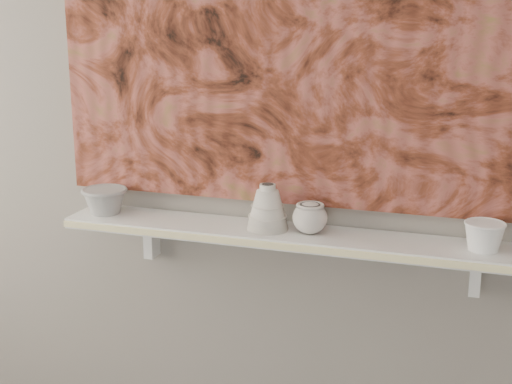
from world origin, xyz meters
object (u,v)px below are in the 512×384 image
at_px(cup_cream, 310,218).
at_px(bowl_white, 484,236).
at_px(bowl_grey, 105,200).
at_px(painting, 308,10).
at_px(bell_vessel, 268,207).
at_px(shelf, 297,237).

height_order(cup_cream, bowl_white, cup_cream).
bearing_deg(cup_cream, bowl_grey, 180.00).
xyz_separation_m(bowl_grey, bowl_white, (1.11, 0.00, -0.00)).
distance_m(painting, bowl_grey, 0.84).
distance_m(bowl_grey, bell_vessel, 0.52).
bearing_deg(cup_cream, bell_vessel, 180.00).
relative_size(shelf, bell_vessel, 10.51).
height_order(bowl_grey, bowl_white, bowl_grey).
xyz_separation_m(painting, bell_vessel, (-0.09, -0.08, -0.54)).
relative_size(shelf, cup_cream, 14.25).
xyz_separation_m(shelf, bell_vessel, (-0.09, 0.00, 0.08)).
bearing_deg(bowl_white, painting, 170.91).
xyz_separation_m(shelf, painting, (0.00, 0.08, 0.62)).
bearing_deg(painting, bowl_grey, -172.50).
distance_m(shelf, bowl_grey, 0.61).
relative_size(bowl_grey, cup_cream, 1.44).
bearing_deg(bowl_white, cup_cream, 180.00).
height_order(bell_vessel, bowl_white, bell_vessel).
distance_m(bell_vessel, bowl_white, 0.59).
distance_m(shelf, cup_cream, 0.07).
bearing_deg(bowl_grey, painting, 7.50).
bearing_deg(bowl_grey, shelf, 0.00).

